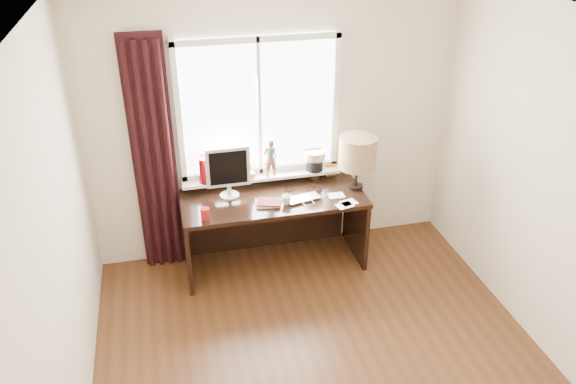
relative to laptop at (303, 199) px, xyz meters
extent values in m
cube|color=white|center=(-0.16, -1.52, 1.84)|extent=(3.50, 4.00, 0.00)
cube|color=beige|center=(-0.16, 0.48, 0.54)|extent=(3.50, 0.00, 2.60)
cube|color=beige|center=(-1.91, -1.52, 0.54)|extent=(0.00, 4.00, 2.60)
imported|color=silver|center=(0.00, 0.00, 0.00)|extent=(0.36, 0.27, 0.03)
imported|color=white|center=(-0.16, -0.04, 0.03)|extent=(0.12, 0.11, 0.09)
cylinder|color=maroon|center=(-0.91, -0.13, 0.04)|extent=(0.08, 0.08, 0.10)
cube|color=white|center=(-0.31, 0.47, 0.74)|extent=(1.40, 0.02, 1.30)
cube|color=silver|center=(-0.31, 0.44, 0.11)|extent=(1.50, 0.05, 0.05)
cube|color=silver|center=(-0.31, 0.44, 1.36)|extent=(1.50, 0.05, 0.05)
cube|color=silver|center=(-1.03, 0.44, 0.74)|extent=(0.05, 0.05, 1.40)
cube|color=silver|center=(0.42, 0.44, 0.74)|extent=(0.05, 0.05, 1.40)
cube|color=silver|center=(-0.31, 0.44, 0.74)|extent=(0.03, 0.05, 1.30)
cube|color=silver|center=(-0.31, 0.39, 0.07)|extent=(1.52, 0.18, 0.03)
cylinder|color=#5C0307|center=(-0.83, 0.37, 0.21)|extent=(0.14, 0.14, 0.25)
cube|color=gold|center=(-0.46, 0.37, 0.12)|extent=(0.15, 0.12, 0.06)
sphere|color=beige|center=(-0.46, 0.37, 0.21)|extent=(0.13, 0.13, 0.13)
sphere|color=beige|center=(-0.46, 0.37, 0.31)|extent=(0.07, 0.07, 0.07)
imported|color=brown|center=(-0.22, 0.36, 0.27)|extent=(0.14, 0.10, 0.38)
cylinder|color=#1E4C51|center=(-0.22, 0.35, 0.36)|extent=(0.09, 0.09, 0.05)
cylinder|color=black|center=(0.21, 0.38, 0.15)|extent=(0.16, 0.16, 0.12)
cylinder|color=#8C6B4C|center=(0.21, 0.38, 0.25)|extent=(0.20, 0.20, 0.08)
cube|color=black|center=(-1.29, 0.40, 0.36)|extent=(0.38, 0.05, 2.25)
cylinder|color=black|center=(-1.43, 0.37, 0.34)|extent=(0.06, 0.06, 2.20)
cylinder|color=black|center=(-1.34, 0.37, 0.34)|extent=(0.06, 0.06, 2.20)
cylinder|color=black|center=(-1.25, 0.37, 0.34)|extent=(0.06, 0.06, 2.20)
cylinder|color=black|center=(-1.16, 0.37, 0.34)|extent=(0.06, 0.06, 2.20)
cube|color=black|center=(-0.26, 0.11, -0.03)|extent=(1.70, 0.70, 0.04)
cube|color=black|center=(-1.09, 0.11, -0.41)|extent=(0.04, 0.64, 0.71)
cube|color=black|center=(0.57, 0.11, -0.41)|extent=(0.04, 0.64, 0.71)
cube|color=black|center=(-0.26, 0.45, -0.41)|extent=(1.60, 0.03, 0.71)
cylinder|color=beige|center=(-0.65, 0.23, -0.01)|extent=(0.18, 0.18, 0.01)
cylinder|color=beige|center=(-0.65, 0.23, 0.05)|extent=(0.04, 0.04, 0.10)
cube|color=beige|center=(-0.65, 0.23, 0.29)|extent=(0.40, 0.04, 0.38)
cube|color=black|center=(-0.65, 0.21, 0.29)|extent=(0.34, 0.01, 0.32)
cube|color=beige|center=(-0.33, 0.00, 0.00)|extent=(0.24, 0.18, 0.02)
cube|color=#591A16|center=(-0.32, -0.01, 0.01)|extent=(0.24, 0.20, 0.01)
cylinder|color=black|center=(0.22, 0.39, 0.05)|extent=(0.09, 0.09, 0.12)
cylinder|color=black|center=(0.20, 0.40, 0.10)|extent=(0.01, 0.01, 0.22)
cylinder|color=black|center=(0.23, 0.39, 0.08)|extent=(0.01, 0.01, 0.19)
cylinder|color=black|center=(0.22, 0.41, 0.11)|extent=(0.01, 0.01, 0.25)
cylinder|color=black|center=(0.24, 0.41, 0.07)|extent=(0.01, 0.01, 0.17)
cube|color=gold|center=(0.39, 0.41, 0.05)|extent=(0.10, 0.02, 0.13)
cube|color=#996633|center=(0.39, 0.40, 0.05)|extent=(0.08, 0.01, 0.10)
cylinder|color=black|center=(0.54, 0.11, 0.00)|extent=(0.14, 0.14, 0.03)
cylinder|color=black|center=(0.54, 0.11, 0.13)|extent=(0.03, 0.03, 0.22)
cylinder|color=#9A7652|center=(0.54, 0.11, 0.36)|extent=(0.35, 0.35, 0.30)
cube|color=white|center=(0.39, -0.15, -0.01)|extent=(0.17, 0.15, 0.00)
cube|color=white|center=(0.32, 0.01, -0.01)|extent=(0.15, 0.11, 0.00)
cube|color=white|center=(0.34, -0.19, -0.01)|extent=(0.17, 0.14, 0.00)
torus|color=black|center=(-0.17, 0.06, -0.01)|extent=(0.17, 0.17, 0.01)
torus|color=black|center=(0.18, 0.16, -0.01)|extent=(0.14, 0.14, 0.01)
torus|color=black|center=(-0.08, 0.23, -0.01)|extent=(0.14, 0.14, 0.01)
camera|label=1|loc=(-1.17, -4.31, 2.52)|focal=35.00mm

